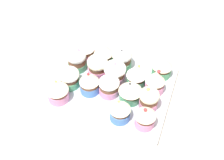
# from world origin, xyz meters

# --- Properties ---
(ground_plane) EXTENTS (1.80, 1.80, 0.03)m
(ground_plane) POSITION_xyz_m (0.00, 0.00, -0.01)
(ground_plane) COLOR #B2A899
(baking_tray) EXTENTS (0.29, 0.35, 0.01)m
(baking_tray) POSITION_xyz_m (0.00, 0.00, 0.01)
(baking_tray) COLOR silver
(baking_tray) RESTS_ON ground_plane
(cupcake_0) EXTENTS (0.06, 0.06, 0.08)m
(cupcake_0) POSITION_xyz_m (-0.09, -0.12, 0.05)
(cupcake_0) COLOR pink
(cupcake_0) RESTS_ON baking_tray
(cupcake_1) EXTENTS (0.06, 0.06, 0.08)m
(cupcake_1) POSITION_xyz_m (-0.04, -0.13, 0.05)
(cupcake_1) COLOR #4C9E6B
(cupcake_1) RESTS_ON baking_tray
(cupcake_2) EXTENTS (0.06, 0.06, 0.07)m
(cupcake_2) POSITION_xyz_m (0.03, -0.12, 0.04)
(cupcake_2) COLOR #4C9E6B
(cupcake_2) RESTS_ON baking_tray
(cupcake_3) EXTENTS (0.06, 0.06, 0.08)m
(cupcake_3) POSITION_xyz_m (0.09, -0.13, 0.05)
(cupcake_3) COLOR pink
(cupcake_3) RESTS_ON baking_tray
(cupcake_4) EXTENTS (0.06, 0.06, 0.07)m
(cupcake_4) POSITION_xyz_m (-0.10, -0.06, 0.05)
(cupcake_4) COLOR #4C9E6B
(cupcake_4) RESTS_ON baking_tray
(cupcake_5) EXTENTS (0.06, 0.06, 0.07)m
(cupcake_5) POSITION_xyz_m (-0.03, -0.06, 0.05)
(cupcake_5) COLOR pink
(cupcake_5) RESTS_ON baking_tray
(cupcake_6) EXTENTS (0.06, 0.06, 0.08)m
(cupcake_6) POSITION_xyz_m (0.04, -0.06, 0.05)
(cupcake_6) COLOR #477AC6
(cupcake_6) RESTS_ON baking_tray
(cupcake_7) EXTENTS (0.06, 0.06, 0.08)m
(cupcake_7) POSITION_xyz_m (-0.09, -0.00, 0.05)
(cupcake_7) COLOR #4C9E6B
(cupcake_7) RESTS_ON baking_tray
(cupcake_8) EXTENTS (0.07, 0.07, 0.08)m
(cupcake_8) POSITION_xyz_m (-0.02, -0.00, 0.05)
(cupcake_8) COLOR pink
(cupcake_8) RESTS_ON baking_tray
(cupcake_9) EXTENTS (0.06, 0.06, 0.06)m
(cupcake_9) POSITION_xyz_m (0.03, -0.00, 0.04)
(cupcake_9) COLOR pink
(cupcake_9) RESTS_ON baking_tray
(cupcake_10) EXTENTS (0.06, 0.06, 0.08)m
(cupcake_10) POSITION_xyz_m (-0.04, 0.06, 0.05)
(cupcake_10) COLOR #4C9E6B
(cupcake_10) RESTS_ON baking_tray
(cupcake_11) EXTENTS (0.07, 0.07, 0.07)m
(cupcake_11) POSITION_xyz_m (0.03, 0.06, 0.05)
(cupcake_11) COLOR #4C9E6B
(cupcake_11) RESTS_ON baking_tray
(cupcake_12) EXTENTS (0.06, 0.06, 0.07)m
(cupcake_12) POSITION_xyz_m (0.10, 0.06, 0.05)
(cupcake_12) COLOR #477AC6
(cupcake_12) RESTS_ON baking_tray
(cupcake_13) EXTENTS (0.06, 0.06, 0.08)m
(cupcake_13) POSITION_xyz_m (-0.10, 0.13, 0.05)
(cupcake_13) COLOR #4C9E6B
(cupcake_13) RESTS_ON baking_tray
(cupcake_14) EXTENTS (0.06, 0.06, 0.08)m
(cupcake_14) POSITION_xyz_m (-0.03, 0.12, 0.05)
(cupcake_14) COLOR pink
(cupcake_14) RESTS_ON baking_tray
(cupcake_15) EXTENTS (0.06, 0.06, 0.08)m
(cupcake_15) POSITION_xyz_m (0.04, 0.12, 0.05)
(cupcake_15) COLOR pink
(cupcake_15) RESTS_ON baking_tray
(cupcake_16) EXTENTS (0.06, 0.06, 0.07)m
(cupcake_16) POSITION_xyz_m (0.10, 0.13, 0.05)
(cupcake_16) COLOR pink
(cupcake_16) RESTS_ON baking_tray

